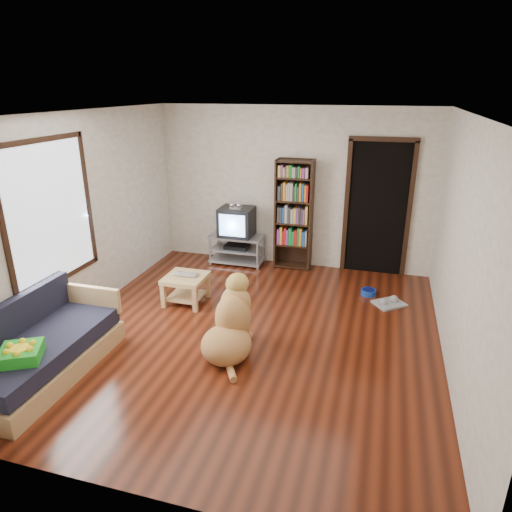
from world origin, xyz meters
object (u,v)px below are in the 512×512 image
(bookshelf, at_px, (294,209))
(coffee_table, at_px, (186,284))
(tv_stand, at_px, (237,248))
(sofa, at_px, (41,351))
(laptop, at_px, (184,276))
(grey_rag, at_px, (389,304))
(dog, at_px, (231,326))
(green_cushion, at_px, (21,354))
(crt_tv, at_px, (237,221))
(dog_bowl, at_px, (368,292))

(bookshelf, xyz_separation_m, coffee_table, (-1.16, -1.75, -0.72))
(tv_stand, distance_m, sofa, 3.76)
(coffee_table, bearing_deg, laptop, -90.00)
(laptop, xyz_separation_m, grey_rag, (2.76, 0.73, -0.40))
(bookshelf, relative_size, coffee_table, 3.27)
(laptop, relative_size, sofa, 0.19)
(dog, bearing_deg, green_cushion, -141.61)
(laptop, relative_size, dog, 0.31)
(coffee_table, bearing_deg, crt_tv, 82.80)
(dog, bearing_deg, laptop, 135.61)
(tv_stand, xyz_separation_m, sofa, (-0.97, -3.63, -0.01))
(bookshelf, bearing_deg, green_cushion, -113.75)
(green_cushion, distance_m, tv_stand, 4.09)
(dog_bowl, bearing_deg, sofa, -137.67)
(grey_rag, xyz_separation_m, crt_tv, (-2.55, 0.97, 0.73))
(coffee_table, bearing_deg, bookshelf, 56.35)
(bookshelf, relative_size, dog, 1.64)
(grey_rag, distance_m, sofa, 4.43)
(green_cushion, relative_size, laptop, 1.06)
(grey_rag, xyz_separation_m, tv_stand, (-2.55, 0.95, 0.25))
(crt_tv, relative_size, dog, 0.53)
(grey_rag, height_order, bookshelf, bookshelf)
(grey_rag, bearing_deg, sofa, -142.69)
(grey_rag, relative_size, bookshelf, 0.22)
(bookshelf, distance_m, dog, 2.86)
(dog_bowl, relative_size, sofa, 0.12)
(laptop, distance_m, dog, 1.43)
(bookshelf, relative_size, sofa, 1.00)
(bookshelf, bearing_deg, dog_bowl, -31.35)
(green_cushion, distance_m, bookshelf, 4.50)
(coffee_table, height_order, dog, dog)
(dog, bearing_deg, grey_rag, 44.96)
(laptop, distance_m, dog_bowl, 2.68)
(grey_rag, distance_m, coffee_table, 2.86)
(green_cushion, xyz_separation_m, grey_rag, (3.40, 3.05, -0.47))
(green_cushion, height_order, grey_rag, green_cushion)
(laptop, height_order, bookshelf, bookshelf)
(laptop, xyz_separation_m, sofa, (-0.76, -1.95, -0.15))
(grey_rag, distance_m, dog, 2.48)
(tv_stand, distance_m, coffee_table, 1.67)
(green_cushion, height_order, dog_bowl, green_cushion)
(tv_stand, distance_m, crt_tv, 0.47)
(bookshelf, bearing_deg, dog, -92.89)
(coffee_table, relative_size, dog, 0.50)
(laptop, relative_size, coffee_table, 0.63)
(dog_bowl, relative_size, coffee_table, 0.40)
(dog_bowl, height_order, dog, dog)
(sofa, relative_size, coffee_table, 3.27)
(laptop, bearing_deg, green_cushion, -106.11)
(grey_rag, xyz_separation_m, bookshelf, (-1.60, 1.04, 0.99))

